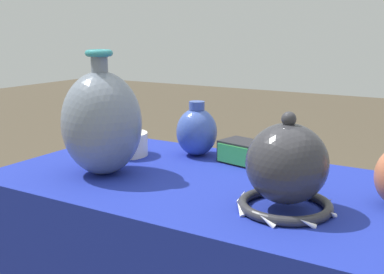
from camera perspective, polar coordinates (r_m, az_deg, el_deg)
display_table at (r=1.28m, az=2.18°, el=-8.88°), size 1.18×0.63×0.69m
vase_tall_bulbous at (r=1.32m, az=-10.63°, el=1.71°), size 0.22×0.22×0.34m
vase_dome_bell at (r=1.07m, az=11.14°, el=-3.82°), size 0.22×0.22×0.22m
mosaic_tile_box at (r=1.44m, az=6.11°, el=-1.79°), size 0.15×0.12×0.07m
jar_round_cobalt at (r=1.51m, az=0.56°, el=0.68°), size 0.13×0.13×0.17m
pot_squat_ivory at (r=1.53m, az=-7.85°, el=-0.81°), size 0.14×0.14×0.07m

